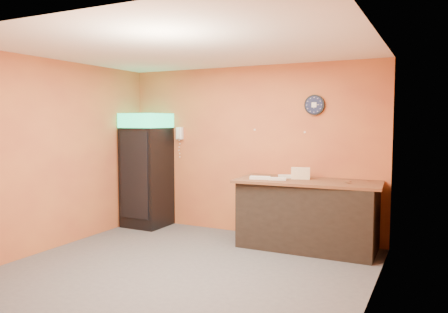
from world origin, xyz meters
The scene contains 15 objects.
floor centered at (0.00, 0.00, 0.00)m, with size 4.50×4.50×0.00m, color #47474C.
back_wall centered at (0.00, 2.00, 1.40)m, with size 4.50×0.02×2.80m, color #C77138.
left_wall centered at (-2.25, 0.00, 1.40)m, with size 0.02×4.00×2.80m, color #C77138.
right_wall centered at (2.25, 0.00, 1.40)m, with size 0.02×4.00×2.80m, color #C77138.
ceiling centered at (0.00, 0.00, 2.80)m, with size 4.50×4.00×0.02m, color white.
beverage_cooler centered at (-1.85, 1.60, 0.99)m, with size 0.72×0.73×2.03m.
prep_counter centered at (1.14, 1.56, 0.49)m, with size 1.97×0.87×0.98m, color black.
wall_clock centered at (1.10, 1.97, 2.14)m, with size 0.32×0.06×0.32m.
wall_phone centered at (-1.34, 1.95, 1.67)m, with size 0.12×0.10×0.22m.
butcher_paper centered at (1.14, 1.56, 1.00)m, with size 2.11×0.96×0.04m, color brown.
sub_roll_stack centered at (1.01, 1.61, 1.11)m, with size 0.29×0.16×0.18m.
wrapped_sandwich_left centered at (0.46, 1.34, 1.04)m, with size 0.30×0.12×0.04m, color silver.
wrapped_sandwich_mid centered at (0.73, 1.36, 1.04)m, with size 0.26×0.10×0.04m, color silver.
wrapped_sandwich_right centered at (0.80, 1.67, 1.05)m, with size 0.31×0.12×0.04m, color silver.
kitchen_tool centered at (0.94, 1.66, 1.05)m, with size 0.05×0.05×0.05m, color silver.
Camera 1 is at (2.87, -4.72, 1.90)m, focal length 35.00 mm.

